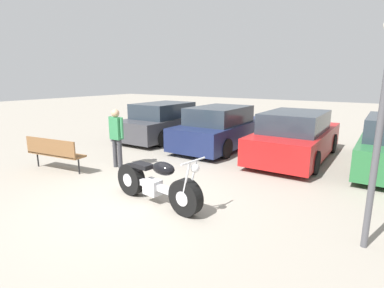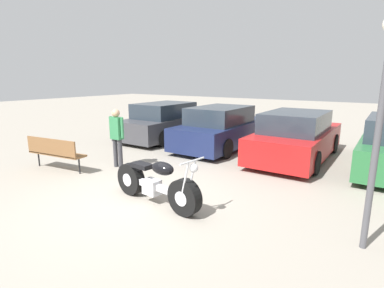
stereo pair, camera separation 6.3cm
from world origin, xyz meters
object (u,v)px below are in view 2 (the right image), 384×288
at_px(parked_car_red, 296,137).
at_px(person_standing, 117,133).
at_px(motorcycle, 155,183).
at_px(lamp_post, 382,108).
at_px(parked_car_dark_grey, 168,122).
at_px(park_bench, 54,151).
at_px(parked_car_navy, 223,128).

bearing_deg(parked_car_red, person_standing, -136.20).
relative_size(motorcycle, lamp_post, 0.69).
height_order(motorcycle, parked_car_red, parked_car_red).
relative_size(parked_car_dark_grey, parked_car_red, 1.00).
xyz_separation_m(motorcycle, park_bench, (-3.61, 0.15, 0.13)).
bearing_deg(parked_car_navy, parked_car_red, -3.55).
relative_size(parked_car_red, person_standing, 2.78).
xyz_separation_m(parked_car_dark_grey, parked_car_red, (5.24, -0.32, 0.00)).
bearing_deg(person_standing, motorcycle, -27.93).
bearing_deg(parked_car_navy, park_bench, -115.29).
distance_m(parked_car_dark_grey, parked_car_navy, 2.63).
bearing_deg(parked_car_navy, person_standing, -107.46).
xyz_separation_m(motorcycle, lamp_post, (3.58, 0.48, 1.63)).
height_order(motorcycle, park_bench, motorcycle).
bearing_deg(parked_car_navy, parked_car_dark_grey, 176.62).
bearing_deg(parked_car_red, parked_car_navy, 176.45).
bearing_deg(lamp_post, park_bench, -177.35).
bearing_deg(park_bench, lamp_post, 2.65).
relative_size(parked_car_dark_grey, park_bench, 2.51).
bearing_deg(person_standing, park_bench, -134.95).
height_order(park_bench, lamp_post, lamp_post).
bearing_deg(park_bench, parked_car_dark_grey, 92.95).
xyz_separation_m(parked_car_red, person_standing, (-3.83, -3.67, 0.28)).
xyz_separation_m(park_bench, person_standing, (1.15, 1.15, 0.41)).
bearing_deg(parked_car_dark_grey, parked_car_red, -3.47).
xyz_separation_m(parked_car_red, park_bench, (-4.98, -4.82, -0.13)).
bearing_deg(parked_car_dark_grey, motorcycle, -53.80).
height_order(parked_car_dark_grey, park_bench, parked_car_dark_grey).
relative_size(motorcycle, parked_car_navy, 0.49).
distance_m(parked_car_red, lamp_post, 5.19).
height_order(parked_car_dark_grey, parked_car_navy, same).
bearing_deg(parked_car_dark_grey, parked_car_navy, -3.38).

